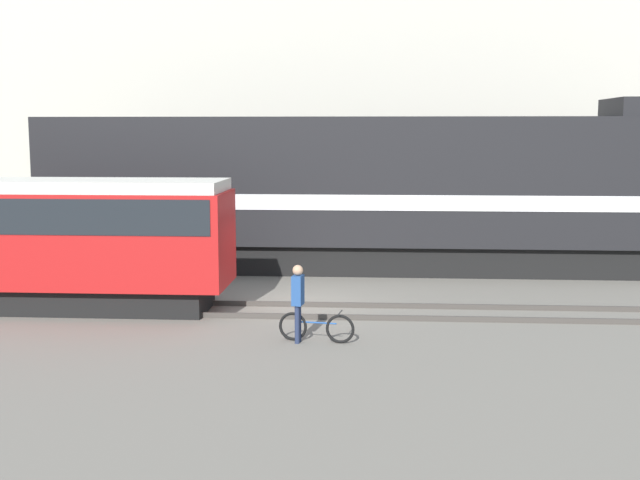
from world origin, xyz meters
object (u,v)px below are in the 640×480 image
(bicycle, at_px, (316,327))
(streetcar, at_px, (52,236))
(person, at_px, (298,295))
(freight_locomotive, at_px, (370,192))

(bicycle, bearing_deg, streetcar, 158.35)
(person, bearing_deg, streetcar, 156.57)
(streetcar, bearing_deg, freight_locomotive, 37.83)
(streetcar, distance_m, bicycle, 7.98)
(streetcar, bearing_deg, bicycle, -21.65)
(bicycle, height_order, person, person)
(freight_locomotive, relative_size, person, 12.30)
(freight_locomotive, xyz_separation_m, person, (-1.53, -9.47, -1.62))
(freight_locomotive, xyz_separation_m, bicycle, (-1.12, -9.38, -2.37))
(streetcar, relative_size, person, 5.31)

